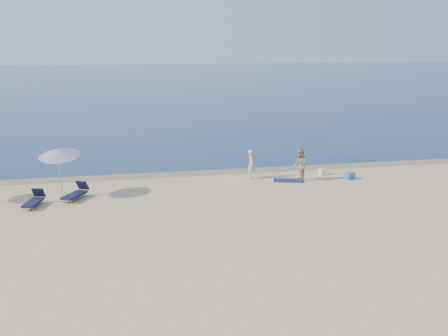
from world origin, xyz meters
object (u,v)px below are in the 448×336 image
Objects in this scene: blue_cooler at (350,176)px; umbrella_near at (59,153)px; person_left at (251,164)px; person_right at (300,165)px.

blue_cooler is 0.19× the size of umbrella_near.
umbrella_near is at bearing 107.15° from person_left.
person_left is 0.92× the size of person_right.
blue_cooler is at bearing 97.77° from person_right.
person_right is 0.67× the size of umbrella_near.
person_left is at bearing 25.21° from umbrella_near.
blue_cooler is (5.30, -1.31, -0.63)m from person_left.
person_right is at bearing -106.88° from person_left.
person_left is 3.26× the size of blue_cooler.
person_left is 0.62× the size of umbrella_near.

